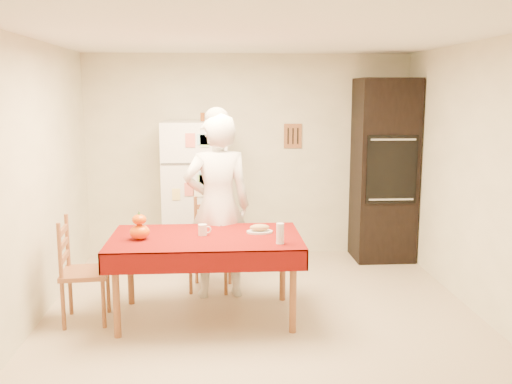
{
  "coord_description": "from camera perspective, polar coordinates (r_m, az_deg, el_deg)",
  "views": [
    {
      "loc": [
        -0.38,
        -4.81,
        2.03
      ],
      "look_at": [
        -0.05,
        0.2,
        1.15
      ],
      "focal_mm": 40.0,
      "sensor_mm": 36.0,
      "label": 1
    }
  ],
  "objects": [
    {
      "name": "pumpkin_lower",
      "position": [
        5.1,
        -11.55,
        -3.94
      ],
      "size": [
        0.17,
        0.17,
        0.13
      ],
      "primitive_type": "ellipsoid",
      "color": "#D34604",
      "rests_on": "dining_table"
    },
    {
      "name": "spice_jar_right",
      "position": [
        6.75,
        -4.3,
        7.5
      ],
      "size": [
        0.05,
        0.05,
        0.1
      ],
      "primitive_type": "cylinder",
      "color": "#98631B",
      "rests_on": "refrigerator"
    },
    {
      "name": "bread_loaf",
      "position": [
        5.23,
        0.37,
        -3.57
      ],
      "size": [
        0.18,
        0.1,
        0.06
      ],
      "primitive_type": "ellipsoid",
      "color": "#9B7B4C",
      "rests_on": "bread_plate"
    },
    {
      "name": "wine_glass",
      "position": [
        4.85,
        2.43,
        -4.17
      ],
      "size": [
        0.07,
        0.07,
        0.18
      ],
      "primitive_type": "cylinder",
      "color": "white",
      "rests_on": "dining_table"
    },
    {
      "name": "chair_far",
      "position": [
        5.99,
        -4.5,
        -4.83
      ],
      "size": [
        0.47,
        0.46,
        0.95
      ],
      "rotation": [
        0.0,
        0.0,
        -0.14
      ],
      "color": "brown",
      "rests_on": "floor"
    },
    {
      "name": "room_shell",
      "position": [
        4.85,
        0.71,
        5.08
      ],
      "size": [
        4.02,
        4.52,
        2.51
      ],
      "color": "#EBE5C5",
      "rests_on": "ground"
    },
    {
      "name": "chair_left",
      "position": [
        5.33,
        -17.43,
        -7.15
      ],
      "size": [
        0.43,
        0.45,
        0.95
      ],
      "rotation": [
        0.0,
        0.0,
        1.65
      ],
      "color": "brown",
      "rests_on": "floor"
    },
    {
      "name": "coffee_mug",
      "position": [
        5.16,
        -5.36,
        -3.79
      ],
      "size": [
        0.08,
        0.08,
        0.1
      ],
      "primitive_type": "cylinder",
      "color": "white",
      "rests_on": "dining_table"
    },
    {
      "name": "refrigerator",
      "position": [
        6.8,
        -6.04,
        -0.14
      ],
      "size": [
        0.75,
        0.74,
        1.7
      ],
      "color": "white",
      "rests_on": "floor"
    },
    {
      "name": "floor",
      "position": [
        5.24,
        0.66,
        -12.89
      ],
      "size": [
        4.5,
        4.5,
        0.0
      ],
      "primitive_type": "plane",
      "color": "#C7AE90",
      "rests_on": "ground"
    },
    {
      "name": "spice_jar_mid",
      "position": [
        6.75,
        -4.74,
        7.5
      ],
      "size": [
        0.05,
        0.05,
        0.1
      ],
      "primitive_type": "cylinder",
      "color": "brown",
      "rests_on": "refrigerator"
    },
    {
      "name": "bread_plate",
      "position": [
        5.23,
        0.37,
        -4.0
      ],
      "size": [
        0.24,
        0.24,
        0.02
      ],
      "primitive_type": "cylinder",
      "color": "silver",
      "rests_on": "dining_table"
    },
    {
      "name": "seated_woman",
      "position": [
        5.65,
        -3.85,
        -1.47
      ],
      "size": [
        0.72,
        0.52,
        1.84
      ],
      "primitive_type": "imported",
      "rotation": [
        0.0,
        0.0,
        3.27
      ],
      "color": "white",
      "rests_on": "floor"
    },
    {
      "name": "oven_cabinet",
      "position": [
        7.09,
        12.68,
        2.14
      ],
      "size": [
        0.7,
        0.62,
        2.2
      ],
      "color": "black",
      "rests_on": "floor"
    },
    {
      "name": "dining_table",
      "position": [
        5.15,
        -5.04,
        -5.18
      ],
      "size": [
        1.7,
        1.0,
        0.76
      ],
      "color": "brown",
      "rests_on": "floor"
    },
    {
      "name": "pumpkin_upper",
      "position": [
        5.07,
        -11.6,
        -2.71
      ],
      "size": [
        0.12,
        0.12,
        0.09
      ],
      "primitive_type": "ellipsoid",
      "color": "#DF3D05",
      "rests_on": "pumpkin_lower"
    },
    {
      "name": "spice_jar_left",
      "position": [
        6.75,
        -5.37,
        7.49
      ],
      "size": [
        0.05,
        0.05,
        0.1
      ],
      "primitive_type": "cylinder",
      "color": "brown",
      "rests_on": "refrigerator"
    }
  ]
}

